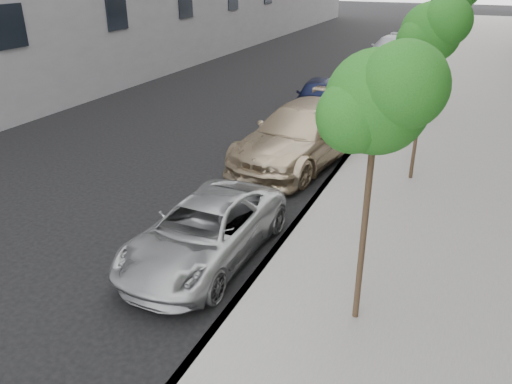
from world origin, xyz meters
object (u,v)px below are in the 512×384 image
Objects in this scene: minivan at (205,231)px; suv at (302,134)px; sedan_black at (377,71)px; sedan_rear at (392,50)px; tree_far at (453,0)px; tree_mid at (432,33)px; sedan_blue at (318,96)px; tree_near at (379,102)px.

suv is (-0.00, 6.06, 0.25)m from minivan.
sedan_rear is (-0.39, 6.23, 0.08)m from sedan_black.
tree_far is 12.69m from sedan_rear.
tree_mid is 6.51m from tree_far.
tree_mid is 1.10× the size of sedan_black.
sedan_rear reaches higher than sedan_blue.
sedan_rear is (-3.71, 18.10, -3.19)m from tree_mid.
tree_far is (-0.00, 13.00, 0.57)m from tree_near.
suv is at bearing -118.49° from tree_far.
tree_near is 6.50m from tree_mid.
suv is at bearing 173.64° from tree_mid.
sedan_rear is (-0.39, 17.72, -0.07)m from suv.
tree_near reaches higher than sedan_black.
tree_near is at bearing -90.00° from tree_mid.
sedan_blue is at bearing -84.84° from sedan_rear.
sedan_blue is (-1.19, 5.53, -0.19)m from suv.
tree_far is 13.18m from minivan.
suv reaches higher than minivan.
tree_near is 1.06× the size of sedan_black.
tree_mid reaches higher than sedan_blue.
minivan is at bearing 166.38° from tree_near.
sedan_blue is at bearing -109.35° from sedan_black.
suv is 1.38× the size of sedan_black.
tree_near is 13.01m from tree_far.
sedan_rear reaches higher than sedan_black.
sedan_rear is (-3.71, 11.60, -3.57)m from tree_far.
tree_near is 8.18m from suv.
tree_mid is 18.75m from sedan_rear.
sedan_black is 6.24m from sedan_rear.
sedan_rear is (-3.71, 24.60, -3.01)m from tree_near.
minivan is at bearing -87.40° from sedan_blue.
tree_mid is 8.13m from sedan_blue.
sedan_black is (0.00, 11.50, -0.15)m from suv.
sedan_rear is at bearing 98.58° from tree_near.
tree_near reaches higher than sedan_blue.
tree_far is at bearing -66.28° from sedan_black.
sedan_black is (1.19, 5.97, 0.04)m from sedan_blue.
sedan_blue is 0.73× the size of sedan_rear.
tree_mid is 12.75m from sedan_black.
tree_mid is at bearing -69.48° from sedan_rear.
suv is 1.09× the size of sedan_rear.
sedan_rear is at bearing 92.30° from minivan.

